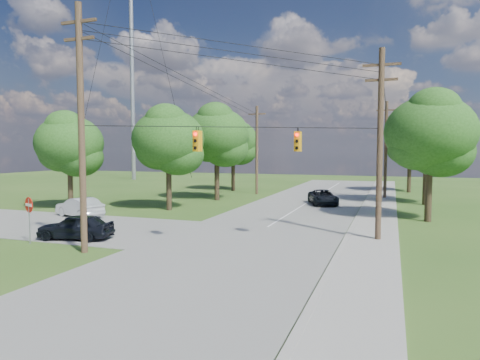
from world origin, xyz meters
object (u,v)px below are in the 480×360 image
at_px(pole_ne, 380,142).
at_px(pole_sw, 81,125).
at_px(do_not_enter_sign, 29,210).
at_px(pole_north_w, 257,149).
at_px(car_main_north, 323,197).
at_px(pole_north_e, 386,149).
at_px(car_cross_dark, 76,227).
at_px(car_cross_silver, 80,207).

bearing_deg(pole_ne, pole_sw, -150.62).
height_order(pole_ne, do_not_enter_sign, pole_ne).
xyz_separation_m(pole_north_w, car_main_north, (8.63, -7.14, -4.43)).
bearing_deg(pole_north_w, pole_ne, -57.71).
relative_size(pole_ne, pole_north_e, 1.05).
relative_size(car_cross_dark, car_main_north, 0.86).
xyz_separation_m(pole_north_e, pole_north_w, (-13.90, 0.00, 0.00)).
relative_size(pole_sw, pole_ne, 1.14).
relative_size(pole_ne, do_not_enter_sign, 4.16).
xyz_separation_m(pole_north_e, car_main_north, (-5.27, -7.14, -4.43)).
distance_m(pole_north_e, pole_north_w, 13.90).
xyz_separation_m(car_cross_dark, do_not_enter_sign, (-1.56, -1.70, 1.09)).
distance_m(pole_sw, pole_north_e, 32.55).
bearing_deg(pole_north_w, car_main_north, -39.63).
distance_m(pole_ne, car_cross_silver, 21.85).
bearing_deg(pole_ne, car_cross_dark, -161.66).
bearing_deg(pole_north_e, do_not_enter_sign, -121.18).
distance_m(pole_north_e, car_main_north, 9.92).
height_order(pole_ne, pole_north_e, pole_ne).
xyz_separation_m(car_main_north, do_not_enter_sign, (-12.28, -21.86, 1.13)).
bearing_deg(car_cross_dark, pole_north_w, 164.47).
distance_m(pole_north_w, do_not_enter_sign, 29.42).
distance_m(pole_sw, car_cross_dark, 6.45).
xyz_separation_m(car_cross_silver, do_not_enter_sign, (3.74, -8.30, 1.07)).
height_order(pole_sw, car_cross_dark, pole_sw).
relative_size(pole_ne, pole_north_w, 1.05).
bearing_deg(do_not_enter_sign, pole_sw, 10.33).
distance_m(pole_north_e, car_cross_dark, 31.94).
xyz_separation_m(car_cross_silver, car_main_north, (16.02, 13.56, -0.06)).
bearing_deg(pole_north_e, car_main_north, -126.44).
bearing_deg(pole_north_w, car_cross_dark, -94.37).
bearing_deg(pole_ne, car_cross_silver, 176.51).
height_order(pole_sw, pole_north_e, pole_sw).
xyz_separation_m(pole_sw, pole_north_w, (-0.40, 29.60, -1.10)).
bearing_deg(pole_ne, do_not_enter_sign, -158.25).
bearing_deg(car_cross_dark, car_main_north, 140.85).
distance_m(pole_ne, pole_north_e, 22.00).
xyz_separation_m(pole_north_w, do_not_enter_sign, (-3.65, -29.00, -3.30)).
bearing_deg(car_cross_silver, do_not_enter_sign, 43.98).
xyz_separation_m(pole_north_e, car_cross_silver, (-21.29, -20.70, -4.37)).
distance_m(pole_sw, pole_ne, 15.51).
bearing_deg(pole_north_e, car_cross_silver, -135.81).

